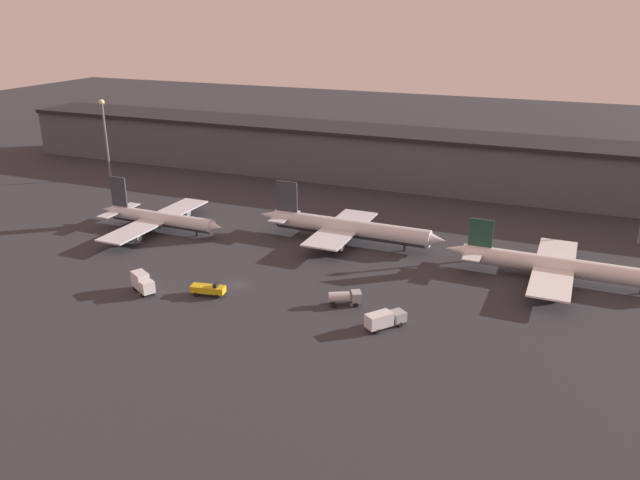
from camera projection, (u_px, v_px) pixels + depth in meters
ground at (237, 285)px, 126.43m from camera, size 600.00×600.00×0.00m
terminal_building at (371, 155)px, 198.60m from camera, size 255.83×21.31×16.75m
airplane_0 at (159, 219)px, 156.16m from camera, size 36.41×36.22×12.60m
airplane_1 at (347, 228)px, 147.92m from camera, size 47.06×28.44×13.34m
airplane_2 at (562, 267)px, 126.97m from camera, size 48.39×33.14×11.19m
service_vehicle_0 at (345, 297)px, 117.38m from camera, size 6.50×4.87×2.72m
service_vehicle_1 at (142, 282)px, 122.50m from camera, size 6.52×5.13×3.87m
service_vehicle_2 at (384, 319)px, 108.80m from camera, size 6.55×7.48×3.14m
service_vehicle_3 at (208, 289)px, 121.35m from camera, size 7.00×3.36×2.80m
lamp_post_0 at (105, 129)px, 198.26m from camera, size 1.80×1.80×25.59m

